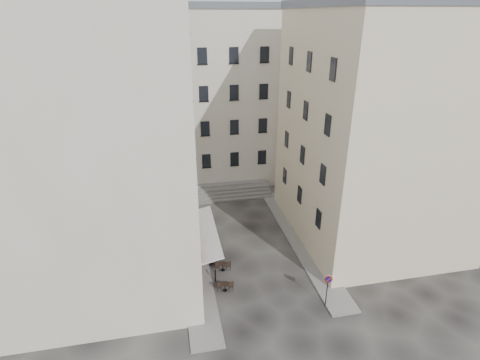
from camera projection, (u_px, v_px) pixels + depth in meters
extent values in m
plane|color=black|center=(256.00, 267.00, 28.39)|extent=(90.00, 90.00, 0.00)
cube|color=slate|center=(192.00, 244.00, 31.13)|extent=(2.00, 22.00, 0.12)
cube|color=slate|center=(299.00, 239.00, 31.87)|extent=(2.00, 18.00, 0.12)
cube|color=beige|center=(96.00, 138.00, 25.09)|extent=(12.00, 16.00, 20.00)
cube|color=beige|center=(376.00, 132.00, 29.76)|extent=(12.00, 14.00, 18.00)
cube|color=slate|center=(395.00, 3.00, 25.97)|extent=(12.20, 14.20, 0.60)
cube|color=beige|center=(208.00, 98.00, 41.54)|extent=(18.00, 10.00, 18.00)
cube|color=slate|center=(205.00, 6.00, 37.75)|extent=(18.20, 10.20, 0.60)
cube|color=#42090C|center=(196.00, 247.00, 27.77)|extent=(0.25, 7.00, 3.50)
cube|color=black|center=(196.00, 251.00, 27.92)|extent=(0.06, 3.85, 2.00)
cube|color=silver|center=(206.00, 232.00, 27.43)|extent=(1.58, 7.30, 0.41)
cube|color=#5A5755|center=(229.00, 197.00, 39.00)|extent=(9.00, 1.80, 0.20)
cube|color=#5A5755|center=(228.00, 193.00, 39.32)|extent=(9.00, 1.80, 0.20)
cube|color=#5A5755|center=(228.00, 190.00, 39.64)|extent=(9.00, 1.80, 0.20)
cube|color=#5A5755|center=(227.00, 187.00, 39.96)|extent=(9.00, 1.80, 0.20)
cylinder|color=black|center=(215.00, 276.00, 26.72)|extent=(0.10, 0.10, 0.90)
sphere|color=black|center=(215.00, 271.00, 26.53)|extent=(0.12, 0.12, 0.12)
cylinder|color=black|center=(209.00, 249.00, 29.86)|extent=(0.10, 0.10, 0.90)
sphere|color=black|center=(209.00, 244.00, 29.66)|extent=(0.12, 0.12, 0.12)
cylinder|color=black|center=(204.00, 226.00, 32.99)|extent=(0.10, 0.10, 0.90)
sphere|color=black|center=(204.00, 222.00, 32.80)|extent=(0.12, 0.12, 0.12)
cylinder|color=black|center=(327.00, 291.00, 24.19)|extent=(0.06, 0.06, 2.40)
cylinder|color=#AD280B|center=(328.00, 279.00, 23.79)|extent=(0.54, 0.16, 0.56)
cylinder|color=navy|center=(328.00, 279.00, 23.77)|extent=(0.40, 0.13, 0.40)
cube|color=#AD280B|center=(329.00, 280.00, 23.75)|extent=(0.32, 0.10, 0.33)
cylinder|color=black|center=(225.00, 290.00, 25.94)|extent=(0.32, 0.32, 0.02)
cylinder|color=black|center=(225.00, 287.00, 25.82)|extent=(0.04, 0.04, 0.62)
cylinder|color=black|center=(225.00, 284.00, 25.70)|extent=(0.54, 0.54, 0.04)
cube|color=black|center=(231.00, 286.00, 25.87)|extent=(0.34, 0.34, 0.80)
cube|color=black|center=(219.00, 286.00, 25.80)|extent=(0.34, 0.34, 0.80)
cylinder|color=black|center=(223.00, 270.00, 27.99)|extent=(0.33, 0.33, 0.02)
cylinder|color=black|center=(223.00, 267.00, 27.86)|extent=(0.05, 0.05, 0.64)
cylinder|color=black|center=(223.00, 263.00, 27.74)|extent=(0.55, 0.55, 0.04)
cube|color=black|center=(228.00, 265.00, 27.92)|extent=(0.35, 0.35, 0.82)
cube|color=black|center=(217.00, 266.00, 27.85)|extent=(0.35, 0.35, 0.82)
cylinder|color=black|center=(211.00, 263.00, 28.80)|extent=(0.39, 0.39, 0.02)
cylinder|color=black|center=(211.00, 259.00, 28.65)|extent=(0.05, 0.05, 0.76)
cylinder|color=black|center=(211.00, 255.00, 28.51)|extent=(0.65, 0.65, 0.04)
cube|color=black|center=(217.00, 257.00, 28.72)|extent=(0.41, 0.41, 0.97)
cube|color=black|center=(205.00, 258.00, 28.64)|extent=(0.41, 0.41, 0.97)
cylinder|color=black|center=(209.00, 252.00, 30.12)|extent=(0.40, 0.40, 0.02)
cylinder|color=black|center=(209.00, 248.00, 29.97)|extent=(0.06, 0.06, 0.77)
cylinder|color=black|center=(208.00, 244.00, 29.83)|extent=(0.66, 0.66, 0.04)
cube|color=black|center=(215.00, 247.00, 30.04)|extent=(0.42, 0.42, 0.99)
cube|color=black|center=(202.00, 247.00, 29.96)|extent=(0.42, 0.42, 0.99)
cylinder|color=black|center=(204.00, 242.00, 31.37)|extent=(0.36, 0.36, 0.02)
cylinder|color=black|center=(204.00, 239.00, 31.24)|extent=(0.05, 0.05, 0.70)
cylinder|color=black|center=(204.00, 236.00, 31.11)|extent=(0.60, 0.60, 0.04)
cube|color=black|center=(209.00, 238.00, 31.30)|extent=(0.38, 0.38, 0.89)
cube|color=black|center=(199.00, 238.00, 31.23)|extent=(0.38, 0.38, 0.89)
imported|color=black|center=(213.00, 237.00, 30.61)|extent=(0.69, 0.48, 1.81)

